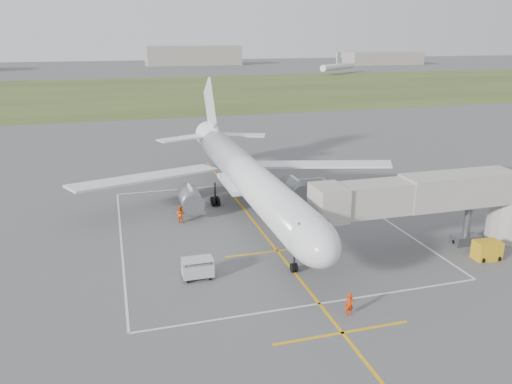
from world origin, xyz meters
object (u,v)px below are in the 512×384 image
object	(u,v)px
jet_bridge	(450,200)
baggage_cart	(198,269)
ramp_worker_nose	(349,304)
ramp_worker_wing	(180,214)
airliner	(247,176)
gpu_unit	(487,250)

from	to	relation	value
jet_bridge	baggage_cart	xyz separation A→B (m)	(-23.81, 0.11, -3.84)
ramp_worker_nose	ramp_worker_wing	world-z (taller)	ramp_worker_wing
ramp_worker_nose	ramp_worker_wing	size ratio (longest dim) A/B	0.96
baggage_cart	ramp_worker_nose	xyz separation A→B (m)	(9.49, -8.71, -0.01)
baggage_cart	ramp_worker_wing	xyz separation A→B (m)	(0.43, 13.42, 0.03)
airliner	jet_bridge	world-z (taller)	airliner
airliner	gpu_unit	distance (m)	25.19
jet_bridge	baggage_cart	world-z (taller)	jet_bridge
gpu_unit	baggage_cart	world-z (taller)	baggage_cart
airliner	gpu_unit	bearing A→B (deg)	-45.14
airliner	ramp_worker_wing	bearing A→B (deg)	-174.62
gpu_unit	ramp_worker_nose	world-z (taller)	ramp_worker_nose
jet_bridge	gpu_unit	size ratio (longest dim) A/B	9.73
gpu_unit	ramp_worker_wing	world-z (taller)	ramp_worker_wing
gpu_unit	airliner	bearing A→B (deg)	139.37
airliner	ramp_worker_nose	bearing A→B (deg)	-86.48
gpu_unit	ramp_worker_nose	distance (m)	16.99
airliner	ramp_worker_nose	world-z (taller)	airliner
airliner	baggage_cart	distance (m)	16.66
gpu_unit	ramp_worker_wing	size ratio (longest dim) A/B	1.28
jet_bridge	ramp_worker_wing	world-z (taller)	jet_bridge
airliner	ramp_worker_wing	world-z (taller)	airliner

